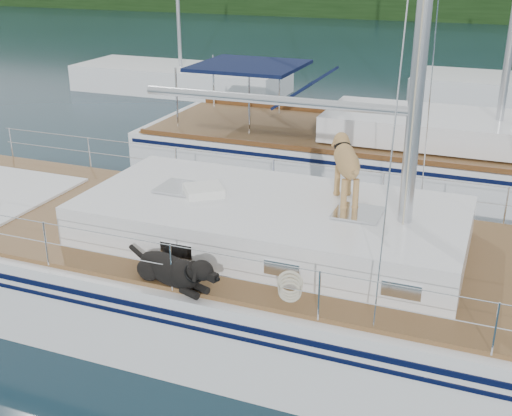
% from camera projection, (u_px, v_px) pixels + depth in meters
% --- Properties ---
extents(ground, '(120.00, 120.00, 0.00)m').
position_uv_depth(ground, '(220.00, 306.00, 9.67)').
color(ground, black).
rests_on(ground, ground).
extents(shore_bank, '(92.00, 1.00, 1.20)m').
position_uv_depth(shore_bank, '(469.00, 12.00, 49.31)').
color(shore_bank, '#595147').
rests_on(shore_bank, ground).
extents(main_sailboat, '(12.00, 3.92, 14.01)m').
position_uv_depth(main_sailboat, '(225.00, 268.00, 9.38)').
color(main_sailboat, white).
rests_on(main_sailboat, ground).
extents(neighbor_sailboat, '(11.00, 3.50, 13.30)m').
position_uv_depth(neighbor_sailboat, '(385.00, 158.00, 14.47)').
color(neighbor_sailboat, white).
rests_on(neighbor_sailboat, ground).
extents(bg_boat_west, '(8.00, 3.00, 11.65)m').
position_uv_depth(bg_boat_west, '(181.00, 79.00, 24.31)').
color(bg_boat_west, white).
rests_on(bg_boat_west, ground).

